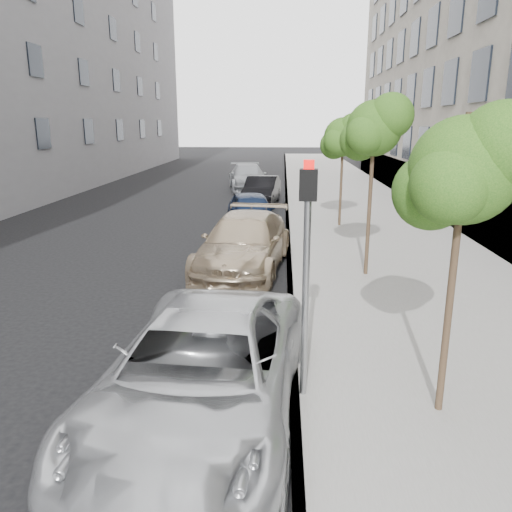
# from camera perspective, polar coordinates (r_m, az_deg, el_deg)

# --- Properties ---
(ground) EXTENTS (160.00, 160.00, 0.00)m
(ground) POSITION_cam_1_polar(r_m,az_deg,el_deg) (6.42, -6.82, -24.29)
(ground) COLOR black
(ground) RESTS_ON ground
(sidewalk) EXTENTS (6.40, 72.00, 0.14)m
(sidewalk) POSITION_cam_1_polar(r_m,az_deg,el_deg) (29.34, 9.65, 7.05)
(sidewalk) COLOR gray
(sidewalk) RESTS_ON ground
(curb) EXTENTS (0.15, 72.00, 0.14)m
(curb) POSITION_cam_1_polar(r_m,az_deg,el_deg) (29.15, 3.49, 7.19)
(curb) COLOR #9E9B93
(curb) RESTS_ON ground
(tree_near) EXTENTS (1.70, 1.50, 4.18)m
(tree_near) POSITION_cam_1_polar(r_m,az_deg,el_deg) (6.79, 22.87, 9.02)
(tree_near) COLOR #38281C
(tree_near) RESTS_ON sidewalk
(tree_mid) EXTENTS (1.72, 1.52, 4.62)m
(tree_mid) POSITION_cam_1_polar(r_m,az_deg,el_deg) (13.08, 13.47, 14.01)
(tree_mid) COLOR #38281C
(tree_mid) RESTS_ON sidewalk
(tree_far) EXTENTS (1.77, 1.57, 4.25)m
(tree_far) POSITION_cam_1_polar(r_m,az_deg,el_deg) (19.52, 10.01, 13.26)
(tree_far) COLOR #38281C
(tree_far) RESTS_ON sidewalk
(signal_pole) EXTENTS (0.26, 0.20, 3.44)m
(signal_pole) POSITION_cam_1_polar(r_m,az_deg,el_deg) (6.94, 5.80, 0.07)
(signal_pole) COLOR #939699
(signal_pole) RESTS_ON sidewalk
(minivan) EXTENTS (2.98, 5.72, 1.54)m
(minivan) POSITION_cam_1_polar(r_m,az_deg,el_deg) (6.99, -6.15, -13.06)
(minivan) COLOR silver
(minivan) RESTS_ON ground
(suv) EXTENTS (2.80, 5.56, 1.55)m
(suv) POSITION_cam_1_polar(r_m,az_deg,el_deg) (13.98, -1.36, 1.49)
(suv) COLOR tan
(suv) RESTS_ON ground
(sedan_blue) EXTENTS (2.39, 4.47, 1.45)m
(sedan_blue) POSITION_cam_1_polar(r_m,az_deg,el_deg) (19.27, -0.56, 5.11)
(sedan_blue) COLOR #101C37
(sedan_blue) RESTS_ON ground
(sedan_black) EXTENTS (1.90, 4.42, 1.42)m
(sedan_black) POSITION_cam_1_polar(r_m,az_deg,el_deg) (25.27, 0.64, 7.46)
(sedan_black) COLOR black
(sedan_black) RESTS_ON ground
(sedan_rear) EXTENTS (2.95, 5.63, 1.56)m
(sedan_rear) POSITION_cam_1_polar(r_m,az_deg,el_deg) (30.91, -0.93, 8.98)
(sedan_rear) COLOR gray
(sedan_rear) RESTS_ON ground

